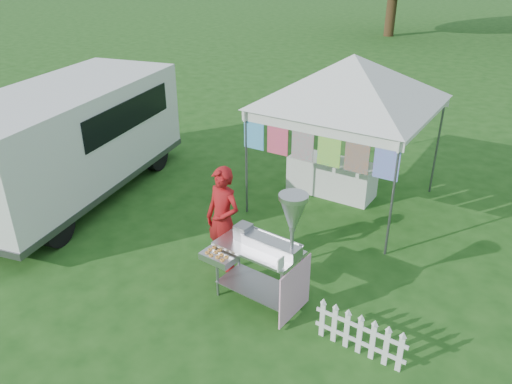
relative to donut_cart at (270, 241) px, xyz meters
The scene contains 7 objects.
ground 1.22m from the donut_cart, 159.60° to the left, with size 120.00×120.00×0.00m, color #1C4915.
canopy_main 4.13m from the donut_cart, 96.81° to the left, with size 4.24×4.24×3.45m.
donut_cart is the anchor object (origin of this frame).
vendor 1.27m from the donut_cart, 157.13° to the left, with size 0.64×0.42×1.76m, color #9F1317.
cargo_van 5.47m from the donut_cart, 168.64° to the left, with size 3.36×5.84×2.28m.
picket_fence 1.69m from the donut_cart, ahead, with size 1.26×0.10×0.56m.
display_table 4.06m from the donut_cart, 101.61° to the left, with size 1.80×0.70×0.74m, color white.
Camera 1 is at (3.38, -5.19, 4.79)m, focal length 35.00 mm.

